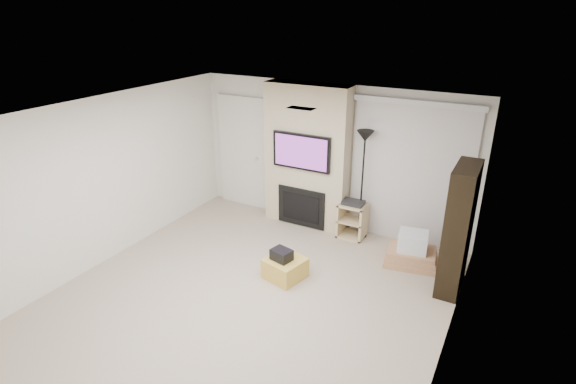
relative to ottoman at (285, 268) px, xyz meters
The scene contains 16 objects.
floor 0.80m from the ottoman, 103.83° to the right, with size 5.00×5.50×0.00m, color tan.
ceiling 2.48m from the ottoman, 103.83° to the right, with size 5.00×5.50×0.00m, color white.
wall_back 2.28m from the ottoman, 95.40° to the left, with size 5.00×2.50×0.00m, color silver.
wall_front 3.69m from the ottoman, 93.06° to the right, with size 5.00×2.50×0.00m, color silver.
wall_left 3.00m from the ottoman, 164.15° to the right, with size 5.50×2.50×0.00m, color silver.
wall_right 2.67m from the ottoman, 18.26° to the right, with size 5.50×2.50×0.00m, color silver.
hvac_vent 2.36m from the ottoman, ahead, with size 0.35×0.18×0.01m, color silver.
ottoman is the anchor object (origin of this frame).
black_bag 0.24m from the ottoman, 140.60° to the right, with size 0.28×0.22×0.16m, color black.
fireplace_wall 2.15m from the ottoman, 106.84° to the left, with size 1.50×0.47×2.50m.
entry_door 2.93m from the ottoman, 135.54° to the left, with size 1.02×0.11×2.14m.
vertical_blinds 2.55m from the ottoman, 57.95° to the left, with size 1.98×0.10×2.37m.
floor_lamp 2.23m from the ottoman, 74.07° to the left, with size 0.27×0.27×1.85m.
av_stand 1.71m from the ottoman, 76.42° to the left, with size 0.45×0.38×0.66m.
box_stack 1.97m from the ottoman, 39.64° to the left, with size 0.86×0.71×0.52m.
bookshelf 2.45m from the ottoman, 22.82° to the left, with size 0.30×0.80×1.80m.
Camera 1 is at (2.88, -4.12, 3.68)m, focal length 28.00 mm.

